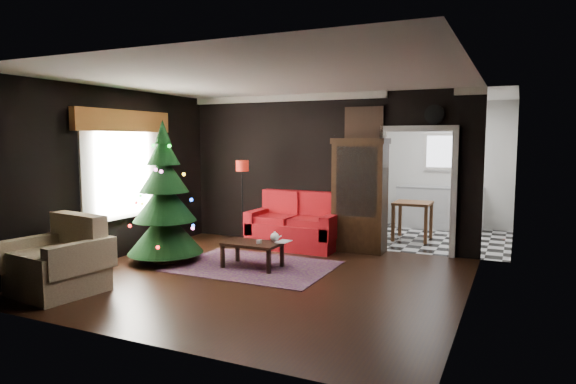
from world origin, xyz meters
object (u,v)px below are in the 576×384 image
at_px(armchair, 57,258).
at_px(teapot, 275,237).
at_px(christmas_tree, 164,197).
at_px(coffee_table, 252,255).
at_px(loveseat, 295,221).
at_px(kitchen_table, 412,221).
at_px(wall_clock, 434,114).
at_px(floor_lamp, 243,201).
at_px(curio_cabinet, 360,198).

relative_size(armchair, teapot, 6.57).
bearing_deg(christmas_tree, coffee_table, 9.20).
relative_size(loveseat, kitchen_table, 2.27).
bearing_deg(wall_clock, floor_lamp, -169.61).
relative_size(curio_cabinet, teapot, 12.13).
distance_m(armchair, coffee_table, 2.73).
bearing_deg(curio_cabinet, kitchen_table, 65.56).
bearing_deg(wall_clock, coffee_table, -139.66).
xyz_separation_m(floor_lamp, christmas_tree, (-0.49, -1.62, 0.22)).
relative_size(christmas_tree, armchair, 2.23).
bearing_deg(teapot, christmas_tree, -165.74).
relative_size(curio_cabinet, coffee_table, 2.21).
distance_m(christmas_tree, kitchen_table, 4.82).
height_order(armchair, wall_clock, wall_clock).
height_order(teapot, wall_clock, wall_clock).
relative_size(loveseat, christmas_tree, 0.74).
relative_size(curio_cabinet, armchair, 1.85).
height_order(floor_lamp, kitchen_table, floor_lamp).
xyz_separation_m(coffee_table, teapot, (0.28, 0.21, 0.27)).
xyz_separation_m(loveseat, teapot, (0.28, -1.39, -0.03)).
xyz_separation_m(teapot, wall_clock, (2.07, 1.79, 1.91)).
bearing_deg(curio_cabinet, armchair, -125.26).
relative_size(floor_lamp, coffee_table, 1.75).
distance_m(christmas_tree, armchair, 2.01).
relative_size(armchair, wall_clock, 3.21).
bearing_deg(coffee_table, floor_lamp, 125.03).
height_order(floor_lamp, christmas_tree, christmas_tree).
bearing_deg(curio_cabinet, teapot, -118.32).
bearing_deg(floor_lamp, armchair, -100.98).
xyz_separation_m(floor_lamp, teapot, (1.25, -1.18, -0.36)).
relative_size(christmas_tree, kitchen_table, 3.06).
relative_size(christmas_tree, wall_clock, 7.17).
distance_m(loveseat, floor_lamp, 1.04).
bearing_deg(wall_clock, armchair, -134.00).
bearing_deg(armchair, floor_lamp, 87.58).
height_order(christmas_tree, kitchen_table, christmas_tree).
bearing_deg(armchair, loveseat, 74.73).
bearing_deg(christmas_tree, armchair, -95.71).
bearing_deg(wall_clock, loveseat, -170.34).
distance_m(curio_cabinet, christmas_tree, 3.32).
height_order(curio_cabinet, teapot, curio_cabinet).
relative_size(curio_cabinet, christmas_tree, 0.83).
relative_size(christmas_tree, teapot, 14.64).
bearing_deg(kitchen_table, armchair, -122.63).
height_order(christmas_tree, teapot, christmas_tree).
xyz_separation_m(curio_cabinet, floor_lamp, (-2.12, -0.43, -0.12)).
distance_m(curio_cabinet, wall_clock, 1.88).
xyz_separation_m(loveseat, christmas_tree, (-1.46, -1.83, 0.55)).
relative_size(christmas_tree, coffee_table, 2.66).
xyz_separation_m(armchair, coffee_table, (1.66, 2.15, -0.25)).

